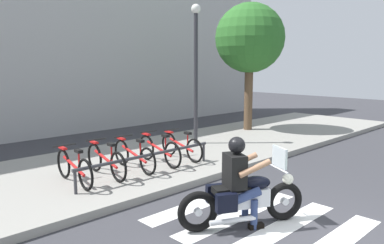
{
  "coord_description": "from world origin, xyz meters",
  "views": [
    {
      "loc": [
        -4.49,
        -2.12,
        2.52
      ],
      "look_at": [
        1.14,
        3.72,
        1.26
      ],
      "focal_mm": 34.38,
      "sensor_mm": 36.0,
      "label": 1
    }
  ],
  "objects_px": {
    "tree_near_rack": "(250,39)",
    "rider": "(239,175)",
    "bicycle_2": "(134,155)",
    "bike_rack": "(149,157)",
    "bicycle_0": "(74,167)",
    "street_lamp": "(196,63)",
    "motorcycle": "(244,198)",
    "bicycle_1": "(106,161)",
    "bicycle_4": "(181,146)",
    "bicycle_3": "(159,150)"
  },
  "relations": [
    {
      "from": "bicycle_0",
      "to": "bicycle_2",
      "type": "relative_size",
      "value": 0.98
    },
    {
      "from": "bicycle_4",
      "to": "motorcycle",
      "type": "bearing_deg",
      "value": -117.17
    },
    {
      "from": "rider",
      "to": "bicycle_2",
      "type": "height_order",
      "value": "rider"
    },
    {
      "from": "bike_rack",
      "to": "bicycle_4",
      "type": "bearing_deg",
      "value": 20.98
    },
    {
      "from": "bicycle_0",
      "to": "street_lamp",
      "type": "relative_size",
      "value": 0.39
    },
    {
      "from": "motorcycle",
      "to": "tree_near_rack",
      "type": "height_order",
      "value": "tree_near_rack"
    },
    {
      "from": "street_lamp",
      "to": "bicycle_1",
      "type": "bearing_deg",
      "value": -163.64
    },
    {
      "from": "bicycle_0",
      "to": "bicycle_2",
      "type": "xyz_separation_m",
      "value": [
        1.45,
        0.0,
        -0.0
      ]
    },
    {
      "from": "bicycle_3",
      "to": "bicycle_4",
      "type": "bearing_deg",
      "value": 0.04
    },
    {
      "from": "rider",
      "to": "bicycle_4",
      "type": "bearing_deg",
      "value": 61.65
    },
    {
      "from": "bicycle_1",
      "to": "bike_rack",
      "type": "xyz_separation_m",
      "value": [
        0.72,
        -0.55,
        0.06
      ]
    },
    {
      "from": "street_lamp",
      "to": "motorcycle",
      "type": "bearing_deg",
      "value": -126.72
    },
    {
      "from": "street_lamp",
      "to": "bicycle_0",
      "type": "bearing_deg",
      "value": -166.16
    },
    {
      "from": "bicycle_3",
      "to": "bike_rack",
      "type": "bearing_deg",
      "value": -142.54
    },
    {
      "from": "street_lamp",
      "to": "tree_near_rack",
      "type": "height_order",
      "value": "tree_near_rack"
    },
    {
      "from": "rider",
      "to": "motorcycle",
      "type": "bearing_deg",
      "value": -29.44
    },
    {
      "from": "bicycle_0",
      "to": "bicycle_2",
      "type": "distance_m",
      "value": 1.45
    },
    {
      "from": "bicycle_3",
      "to": "street_lamp",
      "type": "relative_size",
      "value": 0.4
    },
    {
      "from": "bicycle_1",
      "to": "tree_near_rack",
      "type": "distance_m",
      "value": 7.63
    },
    {
      "from": "bicycle_0",
      "to": "tree_near_rack",
      "type": "bearing_deg",
      "value": 11.22
    },
    {
      "from": "bicycle_3",
      "to": "bike_rack",
      "type": "xyz_separation_m",
      "value": [
        -0.72,
        -0.55,
        0.06
      ]
    },
    {
      "from": "bicycle_0",
      "to": "bicycle_1",
      "type": "height_order",
      "value": "bicycle_1"
    },
    {
      "from": "bicycle_2",
      "to": "bicycle_4",
      "type": "bearing_deg",
      "value": 0.0
    },
    {
      "from": "rider",
      "to": "bicycle_3",
      "type": "relative_size",
      "value": 0.85
    },
    {
      "from": "rider",
      "to": "tree_near_rack",
      "type": "relative_size",
      "value": 0.31
    },
    {
      "from": "tree_near_rack",
      "to": "rider",
      "type": "bearing_deg",
      "value": -143.42
    },
    {
      "from": "bicycle_4",
      "to": "tree_near_rack",
      "type": "height_order",
      "value": "tree_near_rack"
    },
    {
      "from": "motorcycle",
      "to": "bicycle_4",
      "type": "height_order",
      "value": "motorcycle"
    },
    {
      "from": "bicycle_1",
      "to": "bicycle_3",
      "type": "distance_m",
      "value": 1.45
    },
    {
      "from": "bicycle_4",
      "to": "bike_rack",
      "type": "bearing_deg",
      "value": -159.02
    },
    {
      "from": "rider",
      "to": "bicycle_4",
      "type": "distance_m",
      "value": 3.78
    },
    {
      "from": "bicycle_0",
      "to": "street_lamp",
      "type": "bearing_deg",
      "value": 13.84
    },
    {
      "from": "bicycle_1",
      "to": "bicycle_4",
      "type": "height_order",
      "value": "bicycle_1"
    },
    {
      "from": "bicycle_0",
      "to": "tree_near_rack",
      "type": "xyz_separation_m",
      "value": [
        7.6,
        1.51,
        2.95
      ]
    },
    {
      "from": "bicycle_1",
      "to": "bicycle_2",
      "type": "relative_size",
      "value": 0.99
    },
    {
      "from": "motorcycle",
      "to": "bike_rack",
      "type": "xyz_separation_m",
      "value": [
        0.27,
        2.8,
        0.1
      ]
    },
    {
      "from": "bike_rack",
      "to": "street_lamp",
      "type": "xyz_separation_m",
      "value": [
        3.05,
        1.66,
        2.03
      ]
    },
    {
      "from": "bicycle_4",
      "to": "bike_rack",
      "type": "distance_m",
      "value": 1.55
    },
    {
      "from": "motorcycle",
      "to": "bicycle_3",
      "type": "bearing_deg",
      "value": 73.44
    },
    {
      "from": "motorcycle",
      "to": "bicycle_2",
      "type": "xyz_separation_m",
      "value": [
        0.27,
        3.35,
        0.03
      ]
    },
    {
      "from": "bicycle_2",
      "to": "bike_rack",
      "type": "xyz_separation_m",
      "value": [
        -0.0,
        -0.55,
        0.07
      ]
    },
    {
      "from": "motorcycle",
      "to": "rider",
      "type": "bearing_deg",
      "value": 150.56
    },
    {
      "from": "bicycle_1",
      "to": "bike_rack",
      "type": "relative_size",
      "value": 0.48
    },
    {
      "from": "motorcycle",
      "to": "bicycle_1",
      "type": "bearing_deg",
      "value": 97.67
    },
    {
      "from": "bicycle_0",
      "to": "tree_near_rack",
      "type": "height_order",
      "value": "tree_near_rack"
    },
    {
      "from": "rider",
      "to": "bicycle_0",
      "type": "distance_m",
      "value": 3.51
    },
    {
      "from": "rider",
      "to": "tree_near_rack",
      "type": "bearing_deg",
      "value": 36.58
    },
    {
      "from": "motorcycle",
      "to": "bicycle_0",
      "type": "xyz_separation_m",
      "value": [
        -1.17,
        3.35,
        0.03
      ]
    },
    {
      "from": "bicycle_2",
      "to": "bicycle_0",
      "type": "bearing_deg",
      "value": -179.99
    },
    {
      "from": "bicycle_2",
      "to": "bike_rack",
      "type": "relative_size",
      "value": 0.49
    }
  ]
}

